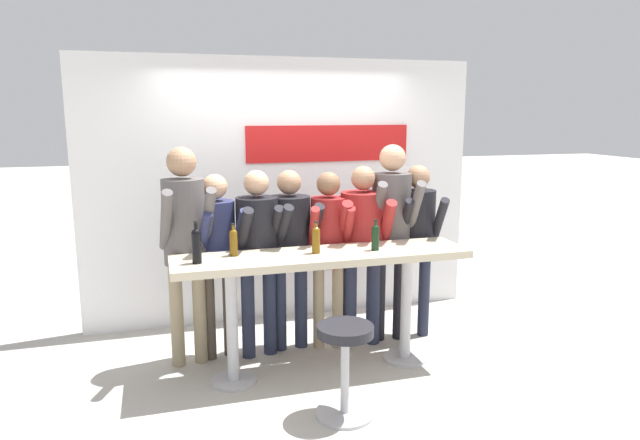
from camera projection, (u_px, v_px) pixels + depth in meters
name	position (u px, v px, depth m)	size (l,w,h in m)	color
ground_plane	(323.00, 370.00, 4.69)	(40.00, 40.00, 0.00)	#B2ADA3
back_wall	(284.00, 190.00, 5.75)	(3.96, 0.12, 2.62)	white
tasting_table	(323.00, 273.00, 4.53)	(2.36, 0.54, 0.99)	beige
bar_stool	(345.00, 356.00, 3.91)	(0.41, 0.41, 0.66)	#B2B2B7
person_far_left	(185.00, 231.00, 4.60)	(0.45, 0.58, 1.82)	gray
person_left	(217.00, 245.00, 4.76)	(0.43, 0.54, 1.59)	#473D33
person_center_left	(258.00, 244.00, 4.79)	(0.47, 0.56, 1.62)	#23283D
person_center	(290.00, 241.00, 4.95)	(0.45, 0.53, 1.60)	#23283D
person_center_right	(329.00, 240.00, 4.97)	(0.42, 0.53, 1.59)	gray
person_right	(363.00, 237.00, 5.04)	(0.52, 0.60, 1.63)	#23283D
person_far_right	(391.00, 220.00, 5.13)	(0.47, 0.60, 1.81)	black
person_rightmost	(417.00, 232.00, 5.23)	(0.45, 0.55, 1.62)	#23283D
wine_bottle_0	(375.00, 236.00, 4.57)	(0.06, 0.06, 0.25)	black
wine_bottle_1	(316.00, 238.00, 4.47)	(0.07, 0.07, 0.26)	brown
wine_bottle_2	(196.00, 244.00, 4.17)	(0.07, 0.07, 0.32)	black
wine_bottle_3	(234.00, 241.00, 4.39)	(0.06, 0.06, 0.25)	brown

